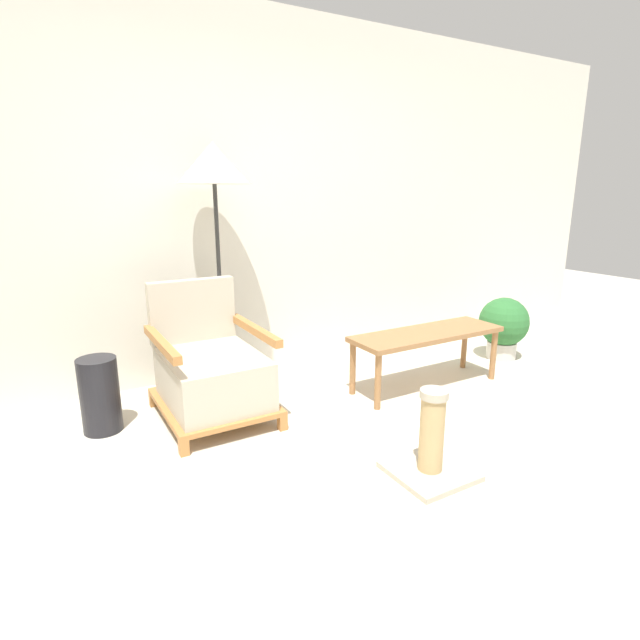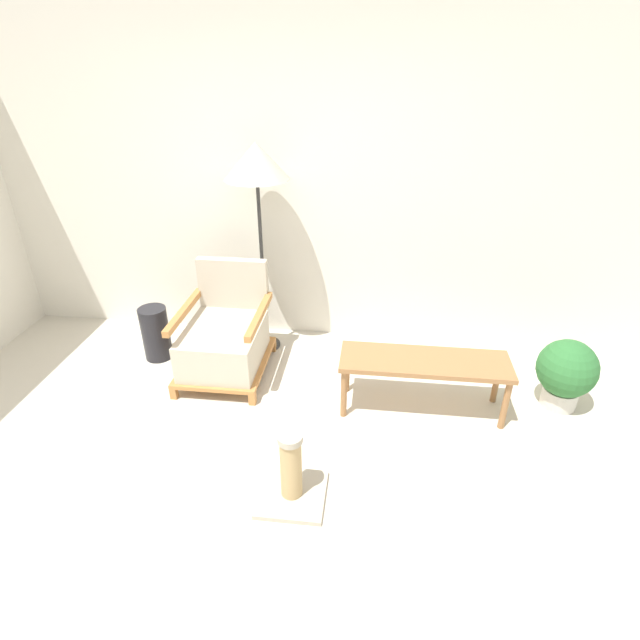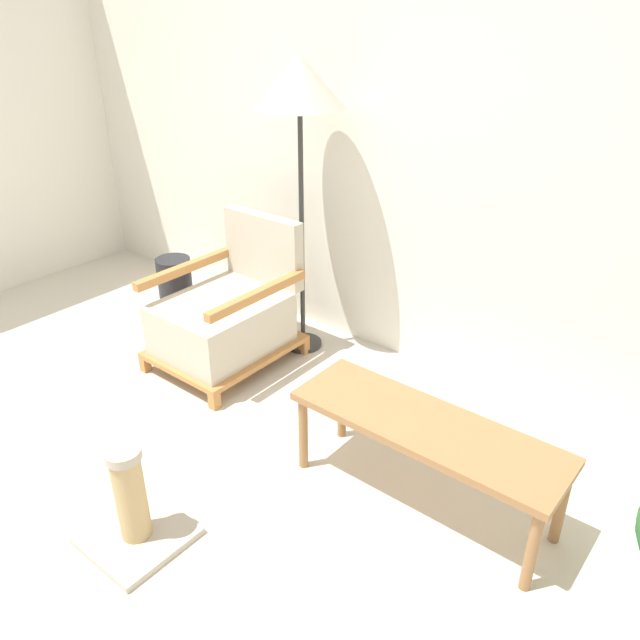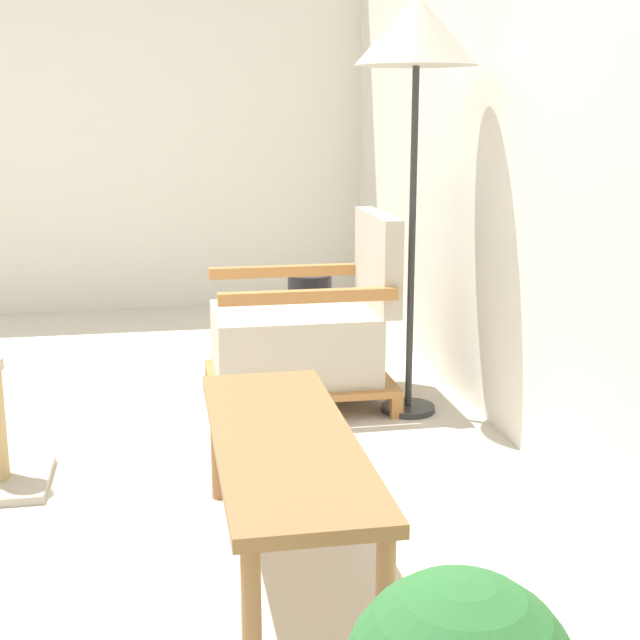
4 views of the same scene
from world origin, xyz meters
name	(u,v)px [view 2 (image 2 of 4)]	position (x,y,z in m)	size (l,w,h in m)	color
ground_plane	(258,526)	(0.00, 0.00, 0.00)	(14.00, 14.00, 0.00)	beige
wall_back	(310,183)	(0.00, 2.20, 1.35)	(8.00, 0.06, 2.70)	silver
armchair	(225,338)	(-0.58, 1.45, 0.30)	(0.65, 0.80, 0.83)	#B2753D
floor_lamp	(256,167)	(-0.35, 1.87, 1.53)	(0.50, 0.50, 1.71)	#2D2D2D
coffee_table	(424,366)	(0.93, 1.14, 0.37)	(1.17, 0.38, 0.42)	olive
vase	(156,333)	(-1.22, 1.58, 0.23)	(0.23, 0.23, 0.46)	black
potted_plant	(566,372)	(1.94, 1.30, 0.29)	(0.41, 0.41, 0.53)	beige
scratching_post	(291,477)	(0.15, 0.23, 0.16)	(0.39, 0.39, 0.46)	#B2A893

